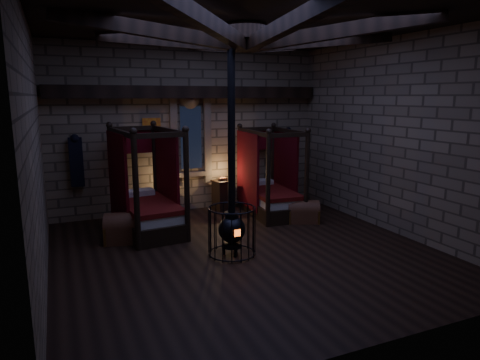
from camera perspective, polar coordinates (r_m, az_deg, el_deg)
name	(u,v)px	position (r m, az deg, el deg)	size (l,w,h in m)	color
room	(244,51)	(7.95, 0.55, 16.84)	(7.02, 7.02, 4.29)	black
bed_left	(147,206)	(9.69, -12.31, -3.43)	(1.34, 2.27, 2.27)	black
bed_right	(269,193)	(10.91, 3.93, -1.73)	(1.23, 2.12, 2.14)	black
trunk_left	(127,229)	(9.12, -14.85, -6.30)	(0.98, 0.77, 0.63)	brown
trunk_right	(303,212)	(10.31, 8.41, -4.26)	(0.86, 0.72, 0.54)	brown
nightstand_left	(168,203)	(10.76, -9.59, -3.02)	(0.46, 0.45, 0.83)	black
nightstand_right	(223,195)	(11.30, -2.30, -1.95)	(0.56, 0.54, 0.85)	black
stove	(232,225)	(8.03, -1.10, -6.03)	(0.90, 0.90, 4.05)	black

